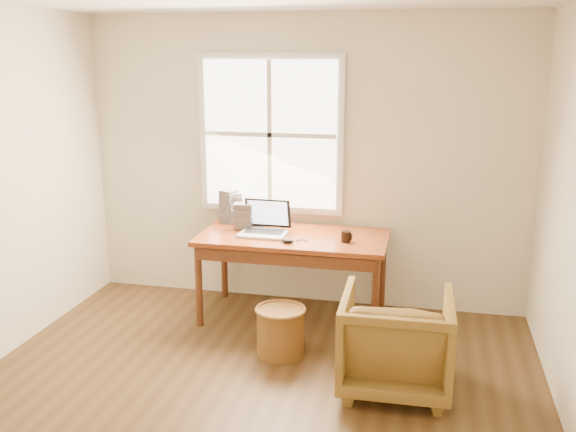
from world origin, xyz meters
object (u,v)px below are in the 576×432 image
armchair (396,341)px  coffee_mug (346,236)px  desk (293,237)px  laptop (263,217)px  cd_stack_a (234,207)px  wicker_stool (281,332)px

armchair → coffee_mug: size_ratio=8.48×
desk → laptop: (-0.25, -0.06, 0.18)m
armchair → coffee_mug: coffee_mug is taller
cd_stack_a → wicker_stool: bearing=-56.1°
wicker_stool → laptop: bearing=115.2°
laptop → coffee_mug: size_ratio=5.02×
armchair → laptop: size_ratio=1.69×
armchair → cd_stack_a: (-1.56, 1.33, 0.54)m
wicker_stool → cd_stack_a: size_ratio=1.29×
coffee_mug → desk: bearing=159.5°
laptop → coffee_mug: laptop is taller
armchair → laptop: (-1.20, 0.97, 0.56)m
desk → armchair: size_ratio=2.10×
wicker_stool → laptop: 1.03m
desk → armchair: 1.45m
wicker_stool → coffee_mug: bearing=56.7°
desk → wicker_stool: bearing=-85.5°
armchair → laptop: laptop is taller
coffee_mug → laptop: bearing=168.3°
wicker_stool → armchair: bearing=-19.9°
coffee_mug → cd_stack_a: cd_stack_a is taller
wicker_stool → cd_stack_a: bearing=123.9°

